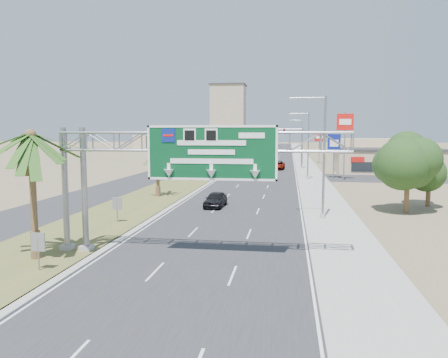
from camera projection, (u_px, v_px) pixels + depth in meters
name	position (u px, v px, depth m)	size (l,w,h in m)	color
ground	(150.00, 338.00, 15.16)	(600.00, 600.00, 0.00)	#8C7A59
road	(272.00, 157.00, 123.34)	(12.00, 300.00, 0.02)	#28282B
sidewalk_right	(303.00, 158.00, 122.09)	(4.00, 300.00, 0.10)	#9E9B93
median_grass	(237.00, 157.00, 124.80)	(7.00, 300.00, 0.12)	#545D29
opposing_road	(213.00, 157.00, 125.83)	(8.00, 300.00, 0.02)	#28282B
sign_gantry	(185.00, 151.00, 24.43)	(16.75, 1.24, 7.50)	gray
palm_near	(30.00, 136.00, 23.64)	(5.70, 5.70, 8.35)	brown
palm_row_b	(157.00, 153.00, 47.50)	(3.99, 3.99, 5.95)	brown
palm_row_c	(190.00, 142.00, 63.15)	(3.99, 3.99, 6.75)	brown
palm_row_d	(212.00, 147.00, 80.99)	(3.99, 3.99, 5.45)	brown
palm_row_e	(226.00, 141.00, 99.60)	(3.99, 3.99, 6.15)	brown
palm_row_f	(239.00, 141.00, 124.23)	(3.99, 3.99, 5.75)	brown
streetlight_near	(321.00, 162.00, 35.23)	(3.27, 0.44, 10.00)	gray
streetlight_mid	(307.00, 149.00, 64.73)	(3.27, 0.44, 10.00)	gray
streetlight_far	(301.00, 143.00, 100.13)	(3.27, 0.44, 10.00)	gray
signal_mast	(292.00, 144.00, 84.67)	(10.28, 0.71, 8.00)	gray
store_building	(388.00, 161.00, 76.63)	(18.00, 10.00, 4.00)	tan
oak_near	(408.00, 162.00, 38.05)	(4.50, 4.50, 6.80)	brown
oak_far	(430.00, 167.00, 41.62)	(3.50, 3.50, 5.60)	brown
median_signback_a	(38.00, 245.00, 22.05)	(0.75, 0.08, 2.08)	gray
median_signback_b	(117.00, 205.00, 33.96)	(0.75, 0.08, 2.08)	gray
tower_distant	(228.00, 115.00, 263.83)	(20.00, 16.00, 35.00)	tan
building_distant_left	(167.00, 142.00, 178.78)	(24.00, 14.00, 6.00)	tan
building_distant_right	(364.00, 146.00, 148.18)	(20.00, 12.00, 5.00)	tan
car_left_lane	(215.00, 200.00, 41.60)	(1.71, 4.26, 1.45)	black
car_mid_lane	(267.00, 174.00, 65.96)	(1.65, 4.72, 1.56)	maroon
car_right_lane	(277.00, 165.00, 83.40)	(2.71, 5.87, 1.63)	gray
car_far	(256.00, 159.00, 101.05)	(2.31, 5.68, 1.65)	black
pole_sign_red_near	(345.00, 127.00, 63.71)	(2.42, 0.71, 10.01)	gray
pole_sign_blue	(334.00, 145.00, 67.06)	(1.99, 0.91, 7.13)	gray
pole_sign_red_far	(319.00, 139.00, 98.80)	(2.21, 0.40, 7.08)	gray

